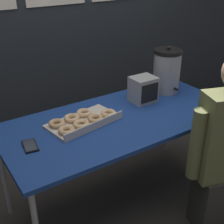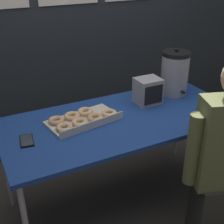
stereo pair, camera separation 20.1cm
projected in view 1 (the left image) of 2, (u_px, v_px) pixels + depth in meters
ground_plane at (120, 199)px, 2.40m from camera, size 12.00×12.00×0.00m
folding_table at (121, 123)px, 2.09m from camera, size 1.59×0.73×0.71m
donut_box at (83, 121)px, 1.99m from camera, size 0.49×0.31×0.05m
coffee_urn at (167, 71)px, 2.40m from camera, size 0.21×0.24×0.36m
cell_phone at (30, 146)px, 1.76m from camera, size 0.09×0.14×0.01m
space_heater at (143, 90)px, 2.26m from camera, size 0.17×0.15×0.19m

